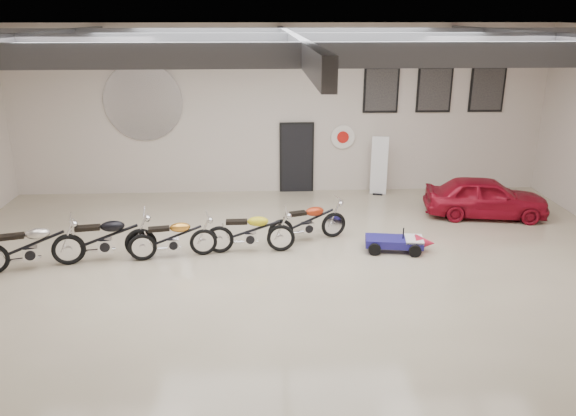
{
  "coord_description": "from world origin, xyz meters",
  "views": [
    {
      "loc": [
        -0.59,
        -10.71,
        5.24
      ],
      "look_at": [
        0.0,
        1.2,
        1.1
      ],
      "focal_mm": 35.0,
      "sensor_mm": 36.0,
      "label": 1
    }
  ],
  "objects_px": {
    "banner_stand": "(379,165)",
    "motorcycle_yellow": "(250,231)",
    "go_kart": "(400,239)",
    "vintage_car": "(486,197)",
    "motorcycle_red": "(308,221)",
    "motorcycle_black": "(104,237)",
    "motorcycle_gold": "(173,237)",
    "motorcycle_silver": "(29,245)"
  },
  "relations": [
    {
      "from": "banner_stand",
      "to": "motorcycle_yellow",
      "type": "relative_size",
      "value": 0.9
    },
    {
      "from": "go_kart",
      "to": "vintage_car",
      "type": "distance_m",
      "value": 3.64
    },
    {
      "from": "motorcycle_yellow",
      "to": "motorcycle_red",
      "type": "distance_m",
      "value": 1.51
    },
    {
      "from": "banner_stand",
      "to": "vintage_car",
      "type": "relative_size",
      "value": 0.57
    },
    {
      "from": "banner_stand",
      "to": "motorcycle_black",
      "type": "height_order",
      "value": "banner_stand"
    },
    {
      "from": "motorcycle_black",
      "to": "motorcycle_yellow",
      "type": "xyz_separation_m",
      "value": [
        3.21,
        0.33,
        -0.04
      ]
    },
    {
      "from": "motorcycle_gold",
      "to": "go_kart",
      "type": "height_order",
      "value": "motorcycle_gold"
    },
    {
      "from": "motorcycle_silver",
      "to": "go_kart",
      "type": "distance_m",
      "value": 8.2
    },
    {
      "from": "motorcycle_gold",
      "to": "vintage_car",
      "type": "distance_m",
      "value": 8.4
    },
    {
      "from": "motorcycle_black",
      "to": "motorcycle_yellow",
      "type": "height_order",
      "value": "motorcycle_black"
    },
    {
      "from": "motorcycle_silver",
      "to": "motorcycle_yellow",
      "type": "height_order",
      "value": "motorcycle_silver"
    },
    {
      "from": "motorcycle_silver",
      "to": "motorcycle_gold",
      "type": "bearing_deg",
      "value": -7.16
    },
    {
      "from": "motorcycle_black",
      "to": "motorcycle_red",
      "type": "xyz_separation_m",
      "value": [
        4.58,
        0.95,
        -0.05
      ]
    },
    {
      "from": "go_kart",
      "to": "vintage_car",
      "type": "xyz_separation_m",
      "value": [
        2.86,
        2.23,
        0.26
      ]
    },
    {
      "from": "motorcycle_yellow",
      "to": "go_kart",
      "type": "bearing_deg",
      "value": -2.65
    },
    {
      "from": "motorcycle_yellow",
      "to": "go_kart",
      "type": "height_order",
      "value": "motorcycle_yellow"
    },
    {
      "from": "motorcycle_gold",
      "to": "banner_stand",
      "type": "bearing_deg",
      "value": 28.3
    },
    {
      "from": "motorcycle_silver",
      "to": "go_kart",
      "type": "height_order",
      "value": "motorcycle_silver"
    },
    {
      "from": "motorcycle_silver",
      "to": "motorcycle_red",
      "type": "height_order",
      "value": "motorcycle_silver"
    },
    {
      "from": "motorcycle_gold",
      "to": "vintage_car",
      "type": "xyz_separation_m",
      "value": [
        8.06,
        2.35,
        0.05
      ]
    },
    {
      "from": "banner_stand",
      "to": "motorcycle_red",
      "type": "bearing_deg",
      "value": -110.13
    },
    {
      "from": "motorcycle_black",
      "to": "motorcycle_gold",
      "type": "relative_size",
      "value": 1.13
    },
    {
      "from": "motorcycle_silver",
      "to": "go_kart",
      "type": "xyz_separation_m",
      "value": [
        8.17,
        0.59,
        -0.27
      ]
    },
    {
      "from": "banner_stand",
      "to": "go_kart",
      "type": "xyz_separation_m",
      "value": [
        -0.36,
        -4.31,
        -0.62
      ]
    },
    {
      "from": "motorcycle_red",
      "to": "vintage_car",
      "type": "relative_size",
      "value": 0.61
    },
    {
      "from": "motorcycle_black",
      "to": "vintage_car",
      "type": "height_order",
      "value": "motorcycle_black"
    },
    {
      "from": "vintage_car",
      "to": "motorcycle_yellow",
      "type": "bearing_deg",
      "value": 117.43
    },
    {
      "from": "motorcycle_black",
      "to": "motorcycle_red",
      "type": "height_order",
      "value": "motorcycle_black"
    },
    {
      "from": "motorcycle_gold",
      "to": "go_kart",
      "type": "relative_size",
      "value": 1.19
    },
    {
      "from": "motorcycle_yellow",
      "to": "motorcycle_red",
      "type": "xyz_separation_m",
      "value": [
        1.38,
        0.61,
        -0.01
      ]
    },
    {
      "from": "motorcycle_black",
      "to": "go_kart",
      "type": "bearing_deg",
      "value": -7.03
    },
    {
      "from": "motorcycle_silver",
      "to": "go_kart",
      "type": "relative_size",
      "value": 1.33
    },
    {
      "from": "banner_stand",
      "to": "motorcycle_black",
      "type": "distance_m",
      "value": 8.38
    },
    {
      "from": "motorcycle_red",
      "to": "vintage_car",
      "type": "bearing_deg",
      "value": -0.61
    },
    {
      "from": "banner_stand",
      "to": "motorcycle_silver",
      "type": "xyz_separation_m",
      "value": [
        -8.53,
        -4.9,
        -0.35
      ]
    },
    {
      "from": "motorcycle_silver",
      "to": "motorcycle_gold",
      "type": "xyz_separation_m",
      "value": [
        2.97,
        0.47,
        -0.06
      ]
    },
    {
      "from": "motorcycle_black",
      "to": "motorcycle_yellow",
      "type": "distance_m",
      "value": 3.23
    },
    {
      "from": "motorcycle_red",
      "to": "vintage_car",
      "type": "distance_m",
      "value": 5.18
    },
    {
      "from": "banner_stand",
      "to": "go_kart",
      "type": "bearing_deg",
      "value": -80.48
    },
    {
      "from": "motorcycle_silver",
      "to": "motorcycle_black",
      "type": "bearing_deg",
      "value": -2.28
    },
    {
      "from": "motorcycle_gold",
      "to": "go_kart",
      "type": "bearing_deg",
      "value": -8.88
    },
    {
      "from": "motorcycle_gold",
      "to": "vintage_car",
      "type": "relative_size",
      "value": 0.6
    }
  ]
}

